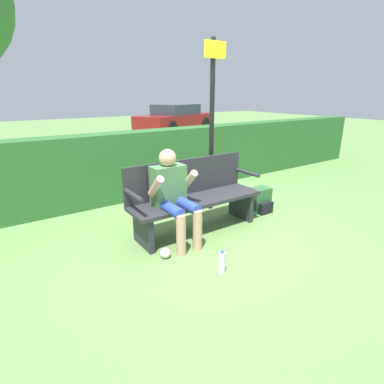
{
  "coord_description": "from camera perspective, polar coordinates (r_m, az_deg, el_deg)",
  "views": [
    {
      "loc": [
        -2.12,
        -3.01,
        1.77
      ],
      "look_at": [
        -0.15,
        -0.1,
        0.6
      ],
      "focal_mm": 28.0,
      "sensor_mm": 36.0,
      "label": 1
    }
  ],
  "objects": [
    {
      "name": "hedge_back",
      "position": [
        5.36,
        -9.98,
        5.23
      ],
      "size": [
        12.0,
        0.43,
        1.15
      ],
      "color": "#2D662D",
      "rests_on": "ground"
    },
    {
      "name": "park_bench",
      "position": [
        3.96,
        0.38,
        -0.77
      ],
      "size": [
        1.81,
        0.51,
        0.94
      ],
      "color": "#2D2D33",
      "rests_on": "ground"
    },
    {
      "name": "litter_crumple",
      "position": [
        3.44,
        -5.12,
        -11.51
      ],
      "size": [
        0.12,
        0.12,
        0.12
      ],
      "color": "silver",
      "rests_on": "ground"
    },
    {
      "name": "backpack",
      "position": [
        4.78,
        12.79,
        -1.57
      ],
      "size": [
        0.33,
        0.3,
        0.37
      ],
      "color": "#336638",
      "rests_on": "ground"
    },
    {
      "name": "signpost",
      "position": [
        4.53,
        3.84,
        13.59
      ],
      "size": [
        0.36,
        0.09,
        2.49
      ],
      "color": "black",
      "rests_on": "ground"
    },
    {
      "name": "ground_plane",
      "position": [
        4.08,
        0.96,
        -7.31
      ],
      "size": [
        40.0,
        40.0,
        0.0
      ],
      "primitive_type": "plane",
      "color": "#668E4C"
    },
    {
      "name": "water_bottle",
      "position": [
        3.16,
        5.7,
        -13.2
      ],
      "size": [
        0.07,
        0.07,
        0.25
      ],
      "color": "white",
      "rests_on": "ground"
    },
    {
      "name": "parked_car",
      "position": [
        15.01,
        -3.07,
        13.9
      ],
      "size": [
        4.62,
        3.1,
        1.24
      ],
      "rotation": [
        0.0,
        0.0,
        0.35
      ],
      "color": "maroon",
      "rests_on": "ground"
    },
    {
      "name": "person_seated",
      "position": [
        3.59,
        -3.62,
        -0.03
      ],
      "size": [
        0.55,
        0.63,
        1.14
      ],
      "color": "#4C7F4C",
      "rests_on": "ground"
    }
  ]
}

